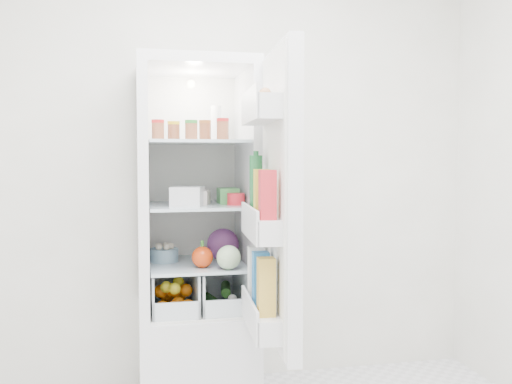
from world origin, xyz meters
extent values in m
cube|color=beige|center=(0.00, 1.50, 1.30)|extent=(3.00, 0.02, 2.60)
cube|color=white|center=(-0.20, 1.21, 0.25)|extent=(0.60, 0.60, 0.50)
cube|color=white|center=(-0.20, 1.21, 1.77)|extent=(0.60, 0.60, 0.05)
cube|color=white|center=(-0.20, 1.49, 1.12)|extent=(0.60, 0.05, 1.25)
cube|color=white|center=(-0.47, 1.21, 1.12)|extent=(0.05, 0.60, 1.25)
cube|color=white|center=(0.07, 1.21, 1.12)|extent=(0.05, 0.60, 1.25)
cube|color=white|center=(-0.20, 1.46, 1.12)|extent=(0.50, 0.01, 1.25)
sphere|color=white|center=(-0.20, 1.42, 1.71)|extent=(0.05, 0.05, 0.05)
cube|color=silver|center=(-0.20, 1.19, 0.74)|extent=(0.49, 0.53, 0.01)
cube|color=silver|center=(-0.20, 1.19, 1.05)|extent=(0.49, 0.53, 0.02)
cube|color=silver|center=(-0.20, 1.19, 1.38)|extent=(0.49, 0.53, 0.02)
cylinder|color=#B21919|center=(-0.40, 1.05, 1.43)|extent=(0.06, 0.06, 0.08)
cylinder|color=gold|center=(-0.32, 1.10, 1.43)|extent=(0.06, 0.06, 0.08)
cylinder|color=#267226|center=(-0.24, 1.02, 1.43)|extent=(0.06, 0.06, 0.08)
cylinder|color=brown|center=(-0.16, 1.12, 1.43)|extent=(0.06, 0.06, 0.08)
cylinder|color=#B21919|center=(-0.08, 1.05, 1.43)|extent=(0.06, 0.06, 0.08)
cylinder|color=white|center=(-0.07, 1.32, 1.49)|extent=(0.06, 0.06, 0.20)
cube|color=silver|center=(-0.26, 1.08, 1.11)|extent=(0.19, 0.19, 0.10)
cube|color=beige|center=(-0.20, 1.17, 1.09)|extent=(0.15, 0.15, 0.07)
cylinder|color=red|center=(-0.01, 1.10, 1.09)|extent=(0.12, 0.12, 0.06)
cube|color=#449648|center=(-0.03, 1.20, 1.10)|extent=(0.10, 0.14, 0.08)
sphere|color=#501C53|center=(-0.05, 1.23, 0.83)|extent=(0.17, 0.17, 0.17)
sphere|color=red|center=(-0.19, 1.05, 0.80)|extent=(0.11, 0.11, 0.11)
cylinder|color=#7FA5BD|center=(-0.36, 1.26, 0.78)|extent=(0.20, 0.20, 0.07)
sphere|color=#A3C190|center=(-0.06, 0.97, 0.81)|extent=(0.12, 0.12, 0.12)
sphere|color=orange|center=(-0.39, 1.06, 0.55)|extent=(0.07, 0.07, 0.07)
sphere|color=orange|center=(-0.32, 1.06, 0.55)|extent=(0.07, 0.07, 0.07)
sphere|color=orange|center=(-0.26, 1.06, 0.55)|extent=(0.07, 0.07, 0.07)
sphere|color=orange|center=(-0.39, 1.19, 0.61)|extent=(0.07, 0.07, 0.07)
sphere|color=orange|center=(-0.32, 1.19, 0.61)|extent=(0.07, 0.07, 0.07)
sphere|color=orange|center=(-0.26, 1.19, 0.61)|extent=(0.07, 0.07, 0.07)
sphere|color=orange|center=(-0.35, 1.31, 0.55)|extent=(0.07, 0.07, 0.07)
sphere|color=orange|center=(-0.28, 1.31, 0.55)|extent=(0.07, 0.07, 0.07)
sphere|color=orange|center=(-0.30, 1.12, 0.55)|extent=(0.07, 0.07, 0.07)
sphere|color=yellow|center=(-0.36, 1.12, 0.64)|extent=(0.06, 0.06, 0.06)
sphere|color=yellow|center=(-0.29, 1.24, 0.64)|extent=(0.06, 0.06, 0.06)
sphere|color=yellow|center=(-0.32, 1.08, 0.64)|extent=(0.06, 0.06, 0.06)
cylinder|color=#1F511B|center=(-0.12, 1.19, 0.54)|extent=(0.09, 0.21, 0.05)
cylinder|color=#1F511B|center=(-0.04, 1.24, 0.59)|extent=(0.08, 0.21, 0.05)
sphere|color=white|center=(-0.08, 1.06, 0.54)|extent=(0.05, 0.05, 0.05)
sphere|color=white|center=(-0.03, 1.08, 0.57)|extent=(0.05, 0.05, 0.05)
cube|color=white|center=(0.11, 0.61, 1.12)|extent=(0.10, 0.60, 1.30)
cube|color=white|center=(0.07, 0.61, 1.12)|extent=(0.05, 0.56, 1.26)
cube|color=silver|center=(0.02, 0.61, 1.50)|extent=(0.15, 0.51, 0.10)
cube|color=silver|center=(0.02, 0.61, 1.00)|extent=(0.15, 0.51, 0.10)
cube|color=silver|center=(0.02, 0.61, 0.60)|extent=(0.15, 0.51, 0.10)
sphere|color=#A36D49|center=(0.01, 0.50, 1.56)|extent=(0.05, 0.05, 0.05)
sphere|color=#A36D49|center=(0.02, 0.58, 1.56)|extent=(0.05, 0.05, 0.05)
sphere|color=#A36D49|center=(0.02, 0.65, 1.56)|extent=(0.05, 0.05, 0.05)
cylinder|color=#19582B|center=(0.03, 0.76, 1.18)|extent=(0.06, 0.06, 0.26)
cube|color=gold|center=(0.02, 0.59, 1.15)|extent=(0.07, 0.07, 0.20)
cube|color=red|center=(0.01, 0.44, 1.15)|extent=(0.07, 0.07, 0.20)
cube|color=white|center=(0.03, 0.76, 0.77)|extent=(0.07, 0.07, 0.24)
cube|color=#287CCA|center=(0.02, 0.62, 0.77)|extent=(0.07, 0.07, 0.24)
cube|color=gold|center=(0.01, 0.47, 0.77)|extent=(0.07, 0.07, 0.24)
camera|label=1|loc=(-0.52, -1.78, 1.29)|focal=40.00mm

